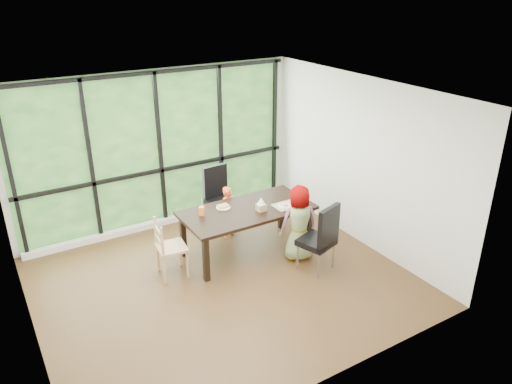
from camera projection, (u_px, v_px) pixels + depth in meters
The scene contains 23 objects.
ground at pixel (223, 281), 7.06m from camera, with size 5.00×5.00×0.00m, color black.
back_wall at pixel (159, 150), 8.28m from camera, with size 5.00×5.00×0.00m, color silver.
foliage_backdrop at pixel (159, 150), 8.27m from camera, with size 4.80×0.02×2.65m, color #1B471B.
window_mullions at pixel (160, 151), 8.24m from camera, with size 4.80×0.06×2.65m, color black, non-canonical shape.
window_sill at pixel (167, 220), 8.72m from camera, with size 4.80×0.12×0.10m, color silver.
dining_table at pixel (247, 230), 7.69m from camera, with size 2.03×1.01×0.75m, color black.
chair_window_leather at pixel (221, 198), 8.42m from camera, with size 0.46×0.46×1.08m, color black.
chair_interior_leather at pixel (317, 237), 7.16m from camera, with size 0.46×0.46×1.08m, color black.
chair_end_beech at pixel (172, 247), 7.06m from camera, with size 0.42×0.40×0.90m, color tan.
child_toddler at pixel (229, 212), 8.14m from camera, with size 0.33×0.21×0.90m, color orange.
child_older at pixel (300, 223), 7.45m from camera, with size 0.59×0.38×1.20m, color slate.
placemat at pixel (286, 205), 7.66m from camera, with size 0.41×0.30×0.01m, color tan.
plate_far at pixel (223, 207), 7.58m from camera, with size 0.22×0.22×0.01m, color white.
plate_near at pixel (284, 205), 7.64m from camera, with size 0.22×0.22×0.01m, color white.
orange_cup at pixel (202, 211), 7.32m from camera, with size 0.09×0.09×0.14m, color orange.
green_cup at pixel (303, 200), 7.71m from camera, with size 0.07×0.07×0.11m, color #48AF1B.
white_mug at pixel (293, 193), 8.03m from camera, with size 0.07×0.07×0.08m, color white.
tissue_box at pixel (261, 207), 7.47m from camera, with size 0.13×0.13×0.11m, color tan.
crepe_rolls_far at pixel (223, 206), 7.57m from camera, with size 0.20×0.12×0.04m, color tan, non-canonical shape.
crepe_rolls_near at pixel (284, 204), 7.63m from camera, with size 0.10×0.12×0.04m, color tan, non-canonical shape.
straw_white at pixel (201, 204), 7.28m from camera, with size 0.01×0.01×0.20m, color white.
straw_pink at pixel (303, 194), 7.68m from camera, with size 0.01×0.01×0.20m, color pink.
tissue at pixel (261, 201), 7.42m from camera, with size 0.12×0.12×0.11m, color white.
Camera 1 is at (-2.69, -5.33, 4.01)m, focal length 34.37 mm.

